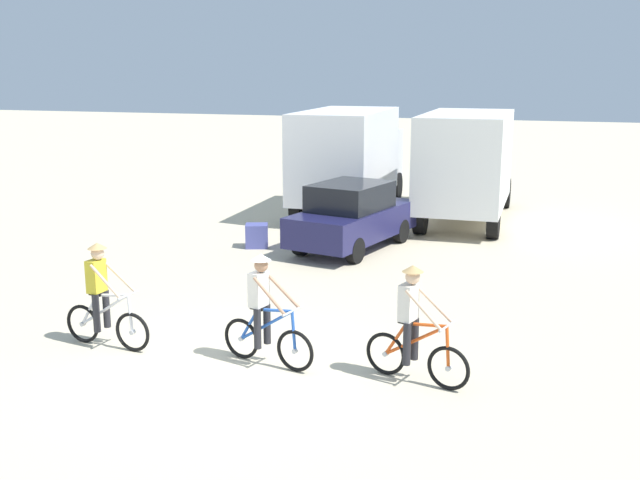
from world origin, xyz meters
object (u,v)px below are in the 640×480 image
cyclist_orange_shirt (103,299)px  cyclist_near_camera (414,328)px  box_truck_avon_van (350,156)px  box_truck_white_box (468,161)px  sedan_parked (352,216)px  cyclist_cowboy_hat (264,314)px  supply_crate (257,236)px

cyclist_orange_shirt → cyclist_near_camera: size_ratio=1.00×
box_truck_avon_van → box_truck_white_box: 3.82m
sedan_parked → cyclist_near_camera: size_ratio=2.47×
box_truck_avon_van → sedan_parked: (1.42, -4.89, -0.99)m
box_truck_white_box → sedan_parked: 5.30m
cyclist_orange_shirt → cyclist_cowboy_hat: (2.90, 0.09, 0.00)m
box_truck_avon_van → sedan_parked: bearing=-73.8°
cyclist_cowboy_hat → cyclist_near_camera: bearing=1.0°
box_truck_white_box → supply_crate: bearing=-132.9°
box_truck_avon_van → cyclist_orange_shirt: bearing=-93.3°
sedan_parked → box_truck_white_box: bearing=62.7°
cyclist_orange_shirt → supply_crate: cyclist_orange_shirt is taller
box_truck_white_box → cyclist_orange_shirt: 13.58m
cyclist_cowboy_hat → supply_crate: (-3.18, 7.45, -0.54)m
cyclist_near_camera → supply_crate: bearing=127.0°
box_truck_avon_van → sedan_parked: size_ratio=1.51×
box_truck_avon_van → cyclist_cowboy_hat: bearing=-80.6°
cyclist_cowboy_hat → supply_crate: 8.12m
cyclist_cowboy_hat → supply_crate: cyclist_cowboy_hat is taller
box_truck_avon_van → cyclist_cowboy_hat: size_ratio=3.73×
box_truck_white_box → sedan_parked: (-2.39, -4.63, -0.99)m
sedan_parked → cyclist_orange_shirt: cyclist_orange_shirt is taller
box_truck_white_box → cyclist_cowboy_hat: bearing=-97.5°
box_truck_avon_van → cyclist_near_camera: 13.69m
cyclist_near_camera → box_truck_avon_van: bearing=109.4°
box_truck_white_box → sedan_parked: size_ratio=1.51×
supply_crate → cyclist_cowboy_hat: bearing=-66.9°
box_truck_avon_van → cyclist_orange_shirt: (-0.75, -13.01, -1.03)m
cyclist_near_camera → cyclist_orange_shirt: bearing=-178.5°
cyclist_cowboy_hat → box_truck_white_box: bearing=82.5°
cyclist_cowboy_hat → box_truck_avon_van: bearing=99.4°
box_truck_white_box → cyclist_near_camera: box_truck_white_box is taller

